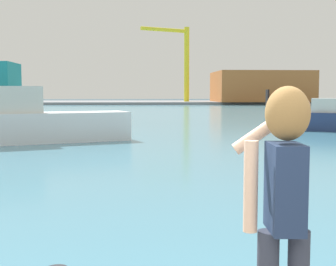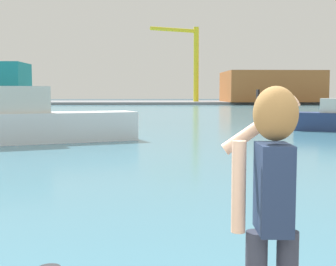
{
  "view_description": "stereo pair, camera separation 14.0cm",
  "coord_description": "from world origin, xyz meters",
  "px_view_note": "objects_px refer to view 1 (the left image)",
  "views": [
    {
      "loc": [
        -0.41,
        -1.87,
        2.23
      ],
      "look_at": [
        0.0,
        4.58,
        1.67
      ],
      "focal_mm": 49.93,
      "sensor_mm": 36.0,
      "label": 1
    },
    {
      "loc": [
        -0.27,
        -1.88,
        2.23
      ],
      "look_at": [
        0.0,
        4.58,
        1.67
      ],
      "focal_mm": 49.93,
      "sensor_mm": 36.0,
      "label": 2
    }
  ],
  "objects_px": {
    "boat_moored": "(26,123)",
    "port_crane": "(181,56)",
    "warehouse_right": "(261,87)",
    "person_photographer": "(283,193)"
  },
  "relations": [
    {
      "from": "boat_moored",
      "to": "port_crane",
      "type": "xyz_separation_m",
      "value": [
        13.18,
        69.35,
        8.29
      ]
    },
    {
      "from": "boat_moored",
      "to": "port_crane",
      "type": "distance_m",
      "value": 71.08
    },
    {
      "from": "person_photographer",
      "to": "port_crane",
      "type": "distance_m",
      "value": 87.96
    },
    {
      "from": "warehouse_right",
      "to": "boat_moored",
      "type": "bearing_deg",
      "value": -112.59
    },
    {
      "from": "boat_moored",
      "to": "warehouse_right",
      "type": "relative_size",
      "value": 0.5
    },
    {
      "from": "warehouse_right",
      "to": "port_crane",
      "type": "bearing_deg",
      "value": 177.54
    },
    {
      "from": "person_photographer",
      "to": "port_crane",
      "type": "xyz_separation_m",
      "value": [
        7.33,
        87.33,
        7.61
      ]
    },
    {
      "from": "boat_moored",
      "to": "port_crane",
      "type": "bearing_deg",
      "value": 59.09
    },
    {
      "from": "warehouse_right",
      "to": "person_photographer",
      "type": "bearing_deg",
      "value": -104.7
    },
    {
      "from": "boat_moored",
      "to": "port_crane",
      "type": "height_order",
      "value": "port_crane"
    }
  ]
}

